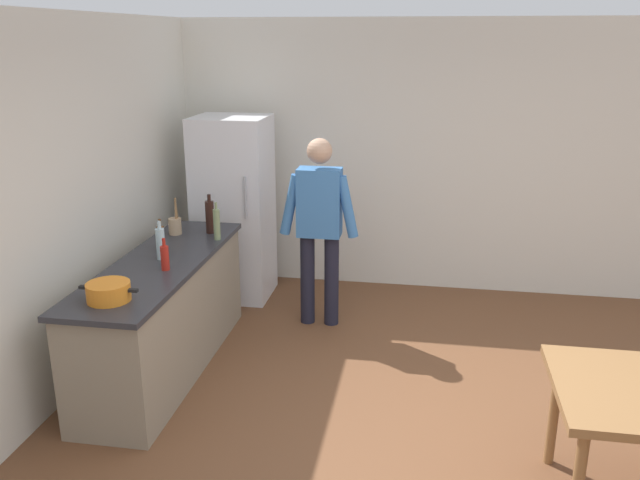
{
  "coord_description": "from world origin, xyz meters",
  "views": [
    {
      "loc": [
        -0.02,
        -3.6,
        2.54
      ],
      "look_at": [
        -0.82,
        1.1,
        1.03
      ],
      "focal_mm": 36.75,
      "sensor_mm": 36.0,
      "label": 1
    }
  ],
  "objects_px": {
    "bottle_vinegar_tall": "(217,224)",
    "utensil_jar": "(175,225)",
    "bottle_beer_brown": "(161,238)",
    "bottle_wine_dark": "(210,217)",
    "refrigerator": "(234,209)",
    "bottle_sauce_red": "(165,257)",
    "cooking_pot": "(109,292)",
    "person": "(319,220)",
    "bottle_water_clear": "(161,243)"
  },
  "relations": [
    {
      "from": "bottle_vinegar_tall",
      "to": "utensil_jar",
      "type": "bearing_deg",
      "value": 167.69
    },
    {
      "from": "bottle_beer_brown",
      "to": "bottle_wine_dark",
      "type": "distance_m",
      "value": 0.59
    },
    {
      "from": "bottle_wine_dark",
      "to": "bottle_beer_brown",
      "type": "bearing_deg",
      "value": -112.45
    },
    {
      "from": "refrigerator",
      "to": "bottle_sauce_red",
      "type": "distance_m",
      "value": 1.78
    },
    {
      "from": "refrigerator",
      "to": "bottle_wine_dark",
      "type": "xyz_separation_m",
      "value": [
        0.04,
        -0.83,
        0.15
      ]
    },
    {
      "from": "refrigerator",
      "to": "bottle_beer_brown",
      "type": "xyz_separation_m",
      "value": [
        -0.18,
        -1.37,
        0.11
      ]
    },
    {
      "from": "bottle_beer_brown",
      "to": "bottle_sauce_red",
      "type": "distance_m",
      "value": 0.46
    },
    {
      "from": "refrigerator",
      "to": "cooking_pot",
      "type": "height_order",
      "value": "refrigerator"
    },
    {
      "from": "refrigerator",
      "to": "cooking_pot",
      "type": "relative_size",
      "value": 4.5
    },
    {
      "from": "utensil_jar",
      "to": "bottle_vinegar_tall",
      "type": "bearing_deg",
      "value": -12.31
    },
    {
      "from": "bottle_beer_brown",
      "to": "bottle_sauce_red",
      "type": "height_order",
      "value": "bottle_beer_brown"
    },
    {
      "from": "bottle_vinegar_tall",
      "to": "bottle_wine_dark",
      "type": "bearing_deg",
      "value": 123.93
    },
    {
      "from": "person",
      "to": "bottle_wine_dark",
      "type": "bearing_deg",
      "value": -163.24
    },
    {
      "from": "refrigerator",
      "to": "person",
      "type": "xyz_separation_m",
      "value": [
        0.95,
        -0.55,
        0.08
      ]
    },
    {
      "from": "cooking_pot",
      "to": "bottle_water_clear",
      "type": "distance_m",
      "value": 0.83
    },
    {
      "from": "cooking_pot",
      "to": "person",
      "type": "bearing_deg",
      "value": 59.87
    },
    {
      "from": "cooking_pot",
      "to": "bottle_wine_dark",
      "type": "relative_size",
      "value": 1.18
    },
    {
      "from": "refrigerator",
      "to": "bottle_wine_dark",
      "type": "height_order",
      "value": "refrigerator"
    },
    {
      "from": "refrigerator",
      "to": "utensil_jar",
      "type": "bearing_deg",
      "value": -104.78
    },
    {
      "from": "cooking_pot",
      "to": "utensil_jar",
      "type": "xyz_separation_m",
      "value": [
        -0.13,
        1.47,
        0.02
      ]
    },
    {
      "from": "bottle_water_clear",
      "to": "bottle_vinegar_tall",
      "type": "bearing_deg",
      "value": 64.32
    },
    {
      "from": "refrigerator",
      "to": "utensil_jar",
      "type": "height_order",
      "value": "refrigerator"
    },
    {
      "from": "utensil_jar",
      "to": "bottle_sauce_red",
      "type": "distance_m",
      "value": 0.9
    },
    {
      "from": "utensil_jar",
      "to": "bottle_wine_dark",
      "type": "relative_size",
      "value": 0.94
    },
    {
      "from": "utensil_jar",
      "to": "bottle_beer_brown",
      "type": "distance_m",
      "value": 0.46
    },
    {
      "from": "bottle_wine_dark",
      "to": "cooking_pot",
      "type": "bearing_deg",
      "value": -95.66
    },
    {
      "from": "person",
      "to": "bottle_vinegar_tall",
      "type": "distance_m",
      "value": 0.91
    },
    {
      "from": "utensil_jar",
      "to": "bottle_wine_dark",
      "type": "height_order",
      "value": "bottle_wine_dark"
    },
    {
      "from": "cooking_pot",
      "to": "refrigerator",
      "type": "bearing_deg",
      "value": 87.32
    },
    {
      "from": "bottle_beer_brown",
      "to": "bottle_sauce_red",
      "type": "xyz_separation_m",
      "value": [
        0.2,
        -0.41,
        -0.01
      ]
    },
    {
      "from": "bottle_beer_brown",
      "to": "bottle_vinegar_tall",
      "type": "relative_size",
      "value": 0.81
    },
    {
      "from": "bottle_water_clear",
      "to": "bottle_vinegar_tall",
      "type": "distance_m",
      "value": 0.61
    },
    {
      "from": "bottle_sauce_red",
      "to": "cooking_pot",
      "type": "bearing_deg",
      "value": -102.54
    },
    {
      "from": "cooking_pot",
      "to": "bottle_wine_dark",
      "type": "bearing_deg",
      "value": 84.34
    },
    {
      "from": "bottle_water_clear",
      "to": "bottle_vinegar_tall",
      "type": "xyz_separation_m",
      "value": [
        0.26,
        0.55,
        0.01
      ]
    },
    {
      "from": "bottle_wine_dark",
      "to": "bottle_vinegar_tall",
      "type": "xyz_separation_m",
      "value": [
        0.12,
        -0.18,
        -0.01
      ]
    },
    {
      "from": "bottle_vinegar_tall",
      "to": "bottle_sauce_red",
      "type": "xyz_separation_m",
      "value": [
        -0.14,
        -0.77,
        -0.04
      ]
    },
    {
      "from": "utensil_jar",
      "to": "bottle_beer_brown",
      "type": "xyz_separation_m",
      "value": [
        0.06,
        -0.45,
        0.03
      ]
    },
    {
      "from": "refrigerator",
      "to": "bottle_water_clear",
      "type": "distance_m",
      "value": 1.56
    },
    {
      "from": "bottle_wine_dark",
      "to": "bottle_sauce_red",
      "type": "height_order",
      "value": "bottle_wine_dark"
    },
    {
      "from": "refrigerator",
      "to": "cooking_pot",
      "type": "distance_m",
      "value": 2.39
    },
    {
      "from": "refrigerator",
      "to": "utensil_jar",
      "type": "xyz_separation_m",
      "value": [
        -0.24,
        -0.92,
        0.08
      ]
    },
    {
      "from": "bottle_water_clear",
      "to": "bottle_sauce_red",
      "type": "xyz_separation_m",
      "value": [
        0.13,
        -0.23,
        -0.03
      ]
    },
    {
      "from": "person",
      "to": "bottle_sauce_red",
      "type": "xyz_separation_m",
      "value": [
        -0.93,
        -1.22,
        0.02
      ]
    },
    {
      "from": "bottle_beer_brown",
      "to": "bottle_wine_dark",
      "type": "bearing_deg",
      "value": 67.55
    },
    {
      "from": "refrigerator",
      "to": "bottle_water_clear",
      "type": "height_order",
      "value": "refrigerator"
    },
    {
      "from": "person",
      "to": "refrigerator",
      "type": "bearing_deg",
      "value": 149.77
    },
    {
      "from": "bottle_wine_dark",
      "to": "bottle_vinegar_tall",
      "type": "relative_size",
      "value": 1.06
    },
    {
      "from": "cooking_pot",
      "to": "bottle_wine_dark",
      "type": "distance_m",
      "value": 1.57
    },
    {
      "from": "bottle_water_clear",
      "to": "refrigerator",
      "type": "bearing_deg",
      "value": 86.22
    }
  ]
}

